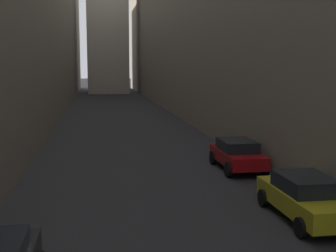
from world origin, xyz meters
name	(u,v)px	position (x,y,z in m)	size (l,w,h in m)	color
ground_plane	(119,115)	(0.00, 48.00, 0.00)	(264.00, 264.00, 0.00)	#232326
building_block_right	(234,10)	(12.32, 50.00, 10.68)	(13.63, 108.00, 21.36)	#756B5B
parked_car_right_third	(305,197)	(4.40, 16.72, 0.74)	(1.88, 4.32, 1.43)	#A59919
parked_car_right_far	(237,154)	(4.40, 23.73, 0.76)	(1.90, 3.97, 1.41)	maroon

